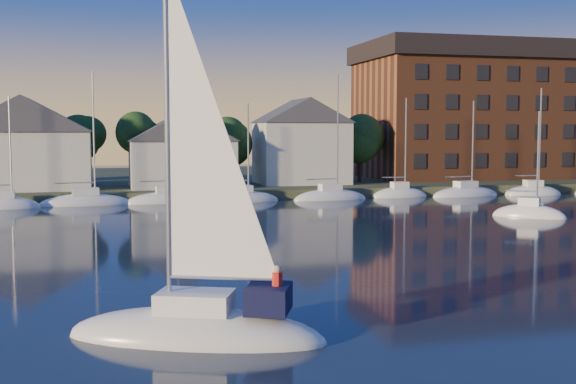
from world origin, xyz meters
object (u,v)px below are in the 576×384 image
object	(u,v)px
drifting_sailboat_right	(529,216)
condo_block	(479,110)
clubhouse_west	(26,142)
clubhouse_east	(301,140)
hero_sailboat	(199,322)
clubhouse_centre	(181,149)

from	to	relation	value
drifting_sailboat_right	condo_block	bearing A→B (deg)	109.46
clubhouse_west	condo_block	size ratio (longest dim) A/B	0.44
clubhouse_east	hero_sailboat	xyz separation A→B (m)	(-19.14, -56.56, -5.41)
hero_sailboat	drifting_sailboat_right	size ratio (longest dim) A/B	1.45
hero_sailboat	drifting_sailboat_right	distance (m)	41.53
clubhouse_centre	clubhouse_east	size ratio (longest dim) A/B	1.10
drifting_sailboat_right	hero_sailboat	bearing A→B (deg)	-95.56
clubhouse_west	drifting_sailboat_right	size ratio (longest dim) A/B	1.40
condo_block	drifting_sailboat_right	bearing A→B (deg)	-112.67
clubhouse_centre	hero_sailboat	world-z (taller)	hero_sailboat
condo_block	drifting_sailboat_right	distance (m)	38.68
clubhouse_west	condo_block	xyz separation A→B (m)	(56.00, 6.95, 3.86)
clubhouse_east	hero_sailboat	distance (m)	59.96
clubhouse_west	drifting_sailboat_right	xyz separation A→B (m)	(41.57, -27.61, -5.83)
clubhouse_east	hero_sailboat	size ratio (longest dim) A/B	0.74
clubhouse_west	clubhouse_east	bearing A→B (deg)	1.91
drifting_sailboat_right	clubhouse_centre	bearing A→B (deg)	175.99
clubhouse_west	condo_block	distance (m)	56.56
clubhouse_west	hero_sailboat	size ratio (longest dim) A/B	0.97
condo_block	hero_sailboat	size ratio (longest dim) A/B	2.19
condo_block	hero_sailboat	bearing A→B (deg)	-125.83
drifting_sailboat_right	clubhouse_west	bearing A→B (deg)	-171.46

